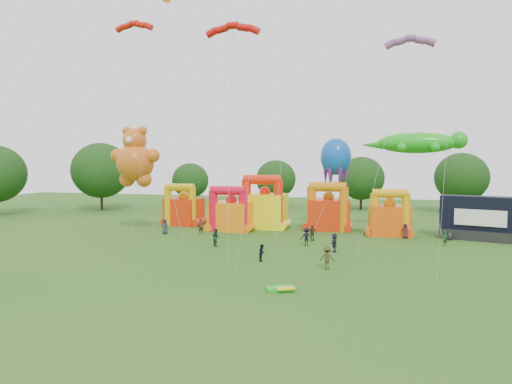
% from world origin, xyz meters
% --- Properties ---
extents(ground, '(160.00, 160.00, 0.00)m').
position_xyz_m(ground, '(0.00, 0.00, 0.00)').
color(ground, '#245818').
rests_on(ground, ground).
extents(tree_ring, '(122.85, 124.94, 12.07)m').
position_xyz_m(tree_ring, '(-1.17, 0.61, 6.26)').
color(tree_ring, '#352314').
rests_on(tree_ring, ground).
extents(bouncy_castle_0, '(5.21, 4.52, 5.80)m').
position_xyz_m(bouncy_castle_0, '(-15.59, 29.07, 2.22)').
color(bouncy_castle_0, red).
rests_on(bouncy_castle_0, ground).
extents(bouncy_castle_1, '(5.49, 4.65, 5.76)m').
position_xyz_m(bouncy_castle_1, '(-7.67, 25.80, 2.19)').
color(bouncy_castle_1, orange).
rests_on(bouncy_castle_1, ground).
extents(bouncy_castle_2, '(5.63, 4.62, 7.08)m').
position_xyz_m(bouncy_castle_2, '(-3.98, 28.78, 2.68)').
color(bouncy_castle_2, '#FFF30D').
rests_on(bouncy_castle_2, ground).
extents(bouncy_castle_3, '(5.69, 4.79, 6.21)m').
position_xyz_m(bouncy_castle_3, '(4.30, 29.40, 2.36)').
color(bouncy_castle_3, red).
rests_on(bouncy_castle_3, ground).
extents(bouncy_castle_4, '(4.95, 4.16, 5.61)m').
position_xyz_m(bouncy_castle_4, '(11.77, 26.67, 2.15)').
color(bouncy_castle_4, '#EA530C').
rests_on(bouncy_castle_4, ground).
extents(stage_trailer, '(8.12, 4.96, 4.96)m').
position_xyz_m(stage_trailer, '(21.27, 26.31, 2.38)').
color(stage_trailer, black).
rests_on(stage_trailer, ground).
extents(teddy_bear_kite, '(6.48, 4.60, 13.22)m').
position_xyz_m(teddy_bear_kite, '(-18.61, 21.60, 8.76)').
color(teddy_bear_kite, '#CF5C17').
rests_on(teddy_bear_kite, ground).
extents(gecko_kite, '(12.65, 7.37, 12.52)m').
position_xyz_m(gecko_kite, '(15.81, 28.62, 7.41)').
color(gecko_kite, '#1BAB18').
rests_on(gecko_kite, ground).
extents(octopus_kite, '(4.33, 9.38, 11.93)m').
position_xyz_m(octopus_kite, '(4.45, 29.14, 5.77)').
color(octopus_kite, blue).
rests_on(octopus_kite, ground).
extents(parafoil_kites, '(34.63, 10.14, 25.72)m').
position_xyz_m(parafoil_kites, '(-4.22, 16.77, 11.77)').
color(parafoil_kites, red).
rests_on(parafoil_kites, ground).
extents(diamond_kites, '(32.59, 13.96, 40.29)m').
position_xyz_m(diamond_kites, '(0.88, 12.71, 15.47)').
color(diamond_kites, red).
rests_on(diamond_kites, ground).
extents(folded_kite_bundle, '(2.23, 1.73, 0.31)m').
position_xyz_m(folded_kite_bundle, '(3.64, 0.89, 0.14)').
color(folded_kite_bundle, green).
rests_on(folded_kite_bundle, ground).
extents(spectator_0, '(0.90, 0.59, 1.84)m').
position_xyz_m(spectator_0, '(-14.63, 21.18, 0.92)').
color(spectator_0, '#252A3E').
rests_on(spectator_0, ground).
extents(spectator_1, '(0.78, 0.82, 1.89)m').
position_xyz_m(spectator_1, '(-10.39, 22.30, 0.95)').
color(spectator_1, '#4D2216').
rests_on(spectator_1, ground).
extents(spectator_2, '(1.14, 1.14, 1.87)m').
position_xyz_m(spectator_2, '(-6.02, 15.23, 0.94)').
color(spectator_2, '#163828').
rests_on(spectator_2, ground).
extents(spectator_3, '(1.32, 0.86, 1.92)m').
position_xyz_m(spectator_3, '(3.08, 17.78, 0.96)').
color(spectator_3, black).
rests_on(spectator_3, ground).
extents(spectator_4, '(1.12, 0.93, 1.79)m').
position_xyz_m(spectator_4, '(3.32, 20.84, 0.89)').
color(spectator_4, '#3C2F18').
rests_on(spectator_4, ground).
extents(spectator_5, '(0.54, 1.69, 1.82)m').
position_xyz_m(spectator_5, '(6.16, 15.18, 0.91)').
color(spectator_5, '#212238').
rests_on(spectator_5, ground).
extents(spectator_6, '(0.99, 0.83, 1.72)m').
position_xyz_m(spectator_6, '(13.48, 25.00, 0.86)').
color(spectator_6, '#4E1620').
rests_on(spectator_6, ground).
extents(spectator_7, '(0.68, 0.65, 1.56)m').
position_xyz_m(spectator_7, '(17.23, 21.33, 0.78)').
color(spectator_7, '#183E1F').
rests_on(spectator_7, ground).
extents(spectator_8, '(0.63, 0.78, 1.54)m').
position_xyz_m(spectator_8, '(0.27, 9.48, 0.77)').
color(spectator_8, black).
rests_on(spectator_8, ground).
extents(spectator_9, '(1.27, 0.79, 1.90)m').
position_xyz_m(spectator_9, '(6.13, 7.90, 0.95)').
color(spectator_9, '#393516').
rests_on(spectator_9, ground).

